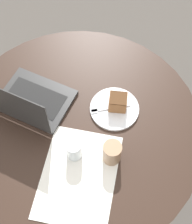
% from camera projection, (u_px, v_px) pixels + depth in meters
% --- Properties ---
extents(ground_plane, '(12.00, 12.00, 0.00)m').
position_uv_depth(ground_plane, '(84.00, 179.00, 1.97)').
color(ground_plane, '#4C4742').
extents(dining_table, '(1.05, 1.05, 0.76)m').
position_uv_depth(dining_table, '(79.00, 141.00, 1.46)').
color(dining_table, black).
rests_on(dining_table, ground_plane).
extents(paper_document, '(0.42, 0.34, 0.00)m').
position_uv_depth(paper_document, '(79.00, 176.00, 1.20)').
color(paper_document, white).
rests_on(paper_document, dining_table).
extents(plate, '(0.21, 0.21, 0.01)m').
position_uv_depth(plate, '(114.00, 109.00, 1.34)').
color(plate, silver).
rests_on(plate, dining_table).
extents(cake_slice, '(0.07, 0.08, 0.07)m').
position_uv_depth(cake_slice, '(118.00, 102.00, 1.31)').
color(cake_slice, brown).
rests_on(cake_slice, plate).
extents(fork, '(0.06, 0.17, 0.00)m').
position_uv_depth(fork, '(106.00, 109.00, 1.33)').
color(fork, silver).
rests_on(fork, plate).
extents(coffee_glass, '(0.07, 0.07, 0.11)m').
position_uv_depth(coffee_glass, '(112.00, 153.00, 1.19)').
color(coffee_glass, '#997556').
rests_on(coffee_glass, dining_table).
extents(water_glass, '(0.06, 0.06, 0.10)m').
position_uv_depth(water_glass, '(73.00, 150.00, 1.20)').
color(water_glass, silver).
rests_on(water_glass, dining_table).
extents(laptop, '(0.34, 0.37, 0.23)m').
position_uv_depth(laptop, '(30.00, 101.00, 1.31)').
color(laptop, '#2D2D2D').
rests_on(laptop, dining_table).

